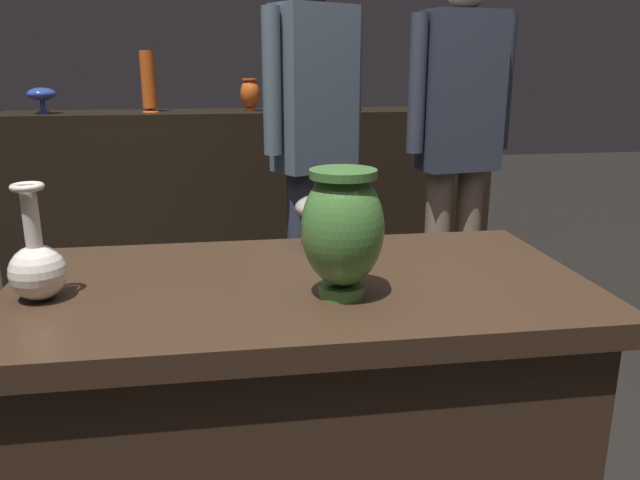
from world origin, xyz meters
name	(u,v)px	position (x,y,z in m)	size (l,w,h in m)	color
display_plinth	(301,444)	(0.00, 0.00, 0.40)	(1.20, 0.64, 0.80)	#382619
back_display_shelf	(253,201)	(0.00, 2.20, 0.49)	(2.60, 0.40, 0.99)	black
vase_centerpiece	(343,229)	(0.07, -0.11, 0.94)	(0.16, 0.16, 0.25)	#477A38
vase_tall_behind	(328,208)	(0.10, 0.25, 0.89)	(0.17, 0.17, 0.13)	gray
vase_left_accent	(37,266)	(-0.51, -0.04, 0.87)	(0.11, 0.11, 0.23)	silver
shelf_vase_far_right	(440,94)	(1.04, 2.17, 1.07)	(0.09, 0.09, 0.15)	red
shelf_vase_center	(250,93)	(0.00, 2.19, 1.08)	(0.10, 0.10, 0.17)	#E55B1E
shelf_vase_far_left	(42,95)	(-1.04, 2.15, 1.08)	(0.14, 0.14, 0.13)	#2D429E
shelf_vase_left	(149,82)	(-0.52, 2.20, 1.14)	(0.09, 0.09, 0.31)	#E55B1E
shelf_vase_right	(347,93)	(0.52, 2.18, 1.08)	(0.15, 0.15, 0.13)	red
visitor_center_back	(314,131)	(0.22, 1.30, 0.97)	(0.42, 0.31, 1.65)	#333847
visitor_near_right	(459,132)	(0.82, 1.28, 0.96)	(0.46, 0.23, 1.63)	#846B56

